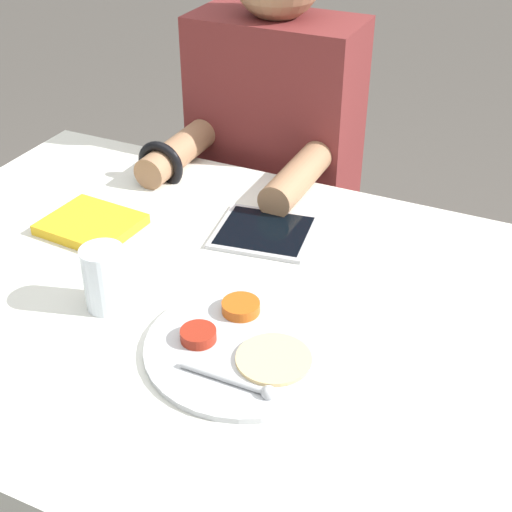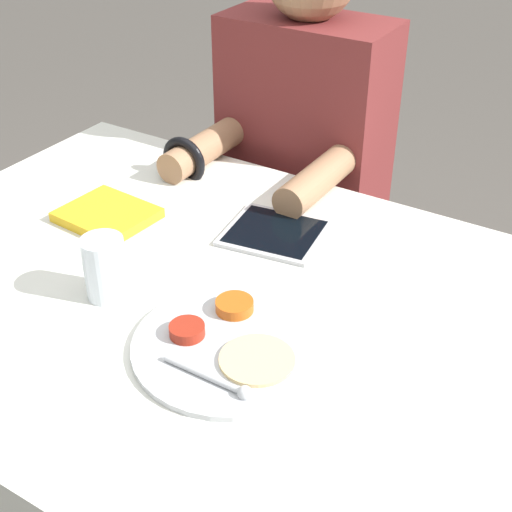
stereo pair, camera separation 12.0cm
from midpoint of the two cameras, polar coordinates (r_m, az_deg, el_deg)
The scene contains 6 objects.
dining_table at distance 1.48m, azimuth -6.52°, elevation -14.71°, with size 1.27×0.93×0.74m.
thali_tray at distance 1.10m, azimuth -4.07°, elevation -7.24°, with size 0.31×0.31×0.03m.
red_notebook at distance 1.44m, azimuth -15.39°, elevation 2.33°, with size 0.18×0.16×0.02m.
tablet_device at distance 1.37m, azimuth -1.82°, elevation 1.86°, with size 0.21×0.19×0.01m.
person_diner at distance 1.82m, azimuth -0.52°, elevation 4.33°, with size 0.39×0.45×1.23m.
drinking_glass at distance 1.19m, azimuth -14.84°, elevation -1.82°, with size 0.07×0.07×0.11m.
Camera 1 is at (0.51, -0.85, 1.46)m, focal length 50.00 mm.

